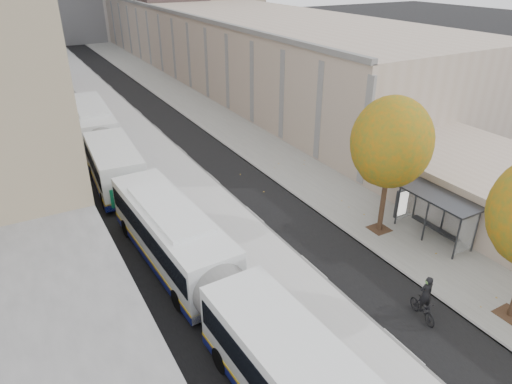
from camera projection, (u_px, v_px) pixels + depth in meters
bus_platform at (136, 135)px, 39.46m from camera, size 4.25×150.00×0.15m
sidewalk at (220, 121)px, 42.98m from camera, size 4.75×150.00×0.08m
building_tan at (205, 32)px, 68.68m from camera, size 18.00×92.00×8.00m
bus_shelter at (441, 202)px, 24.02m from camera, size 1.90×4.40×2.53m
tree_c at (391, 143)px, 23.30m from camera, size 4.20×4.20×7.28m
bus_near at (208, 277)px, 19.23m from camera, size 3.50×18.08×3.00m
bus_far at (100, 139)px, 33.97m from camera, size 3.74×18.41×3.05m
cyclist at (424, 303)px, 19.02m from camera, size 0.81×1.73×2.14m
distant_car at (75, 108)px, 44.81m from camera, size 1.52×3.58×1.21m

